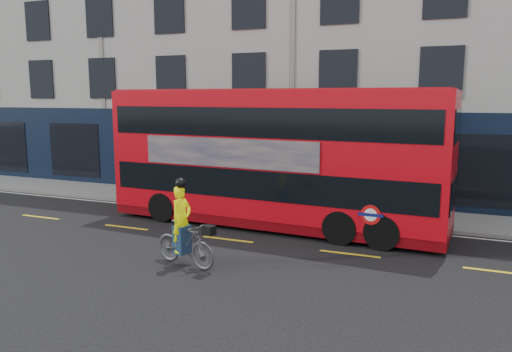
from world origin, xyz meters
The scene contains 8 objects.
ground centered at (0.00, 0.00, 0.00)m, with size 120.00×120.00×0.00m, color black.
pavement centered at (0.00, 6.50, 0.06)m, with size 60.00×3.00×0.12m, color gray.
kerb centered at (0.00, 5.00, 0.07)m, with size 60.00×0.12×0.13m, color slate.
building_terrace centered at (0.00, 12.94, 7.49)m, with size 50.00×10.07×15.00m.
road_edge_line centered at (0.00, 4.70, 0.00)m, with size 58.00×0.10×0.01m, color silver.
lane_dashes centered at (0.00, 1.50, 0.00)m, with size 58.00×0.12×0.01m, color yellow, non-canonical shape.
bus centered at (0.78, 3.73, 2.49)m, with size 12.19×3.42×4.86m.
cyclist centered at (0.00, -1.23, 0.81)m, with size 2.16×1.06×2.45m.
Camera 1 is at (6.81, -12.69, 4.62)m, focal length 35.00 mm.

